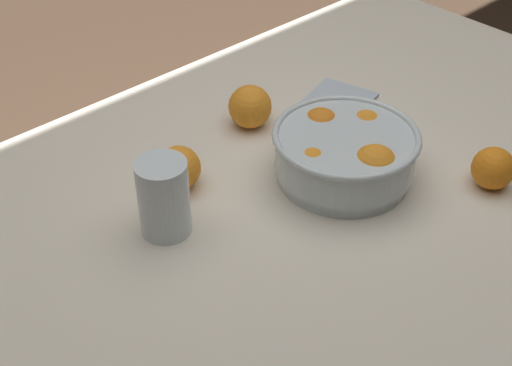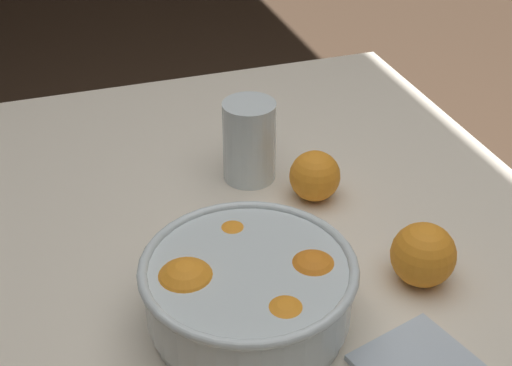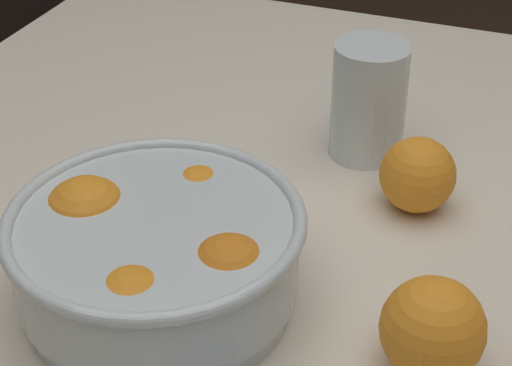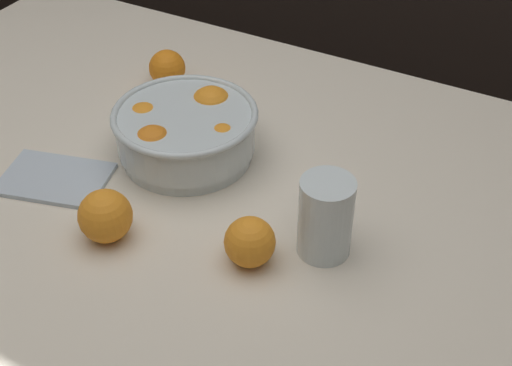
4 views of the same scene
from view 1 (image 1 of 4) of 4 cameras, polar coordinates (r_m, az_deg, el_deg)
dining_table at (r=1.32m, az=6.16°, el=-1.13°), size 1.42×0.97×0.71m
fruit_bowl at (r=1.23m, az=7.12°, el=2.44°), size 0.25×0.25×0.10m
juice_glass at (r=1.12m, az=-7.37°, el=-1.39°), size 0.08×0.08×0.13m
orange_loose_near_bowl at (r=1.37m, az=-0.48°, el=6.13°), size 0.08×0.08×0.08m
orange_loose_front at (r=1.22m, az=-6.21°, el=1.22°), size 0.08×0.08×0.08m
orange_loose_aside at (r=1.28m, az=18.44°, el=1.13°), size 0.07×0.07×0.07m
napkin at (r=1.45m, az=6.17°, el=6.15°), size 0.20×0.17×0.01m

